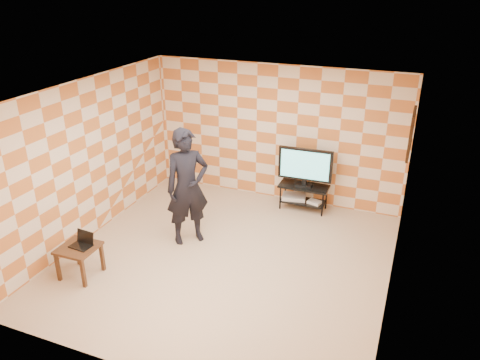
% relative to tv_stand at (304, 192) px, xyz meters
% --- Properties ---
extents(floor, '(5.00, 5.00, 0.00)m').
position_rel_tv_stand_xyz_m(floor, '(-0.69, -2.18, -0.36)').
color(floor, tan).
rests_on(floor, ground).
extents(wall_back, '(5.00, 0.02, 2.70)m').
position_rel_tv_stand_xyz_m(wall_back, '(-0.69, 0.32, 0.99)').
color(wall_back, beige).
rests_on(wall_back, ground).
extents(wall_front, '(5.00, 0.02, 2.70)m').
position_rel_tv_stand_xyz_m(wall_front, '(-0.69, -4.68, 0.99)').
color(wall_front, beige).
rests_on(wall_front, ground).
extents(wall_left, '(0.02, 5.00, 2.70)m').
position_rel_tv_stand_xyz_m(wall_left, '(-3.19, -2.18, 0.99)').
color(wall_left, beige).
rests_on(wall_left, ground).
extents(wall_right, '(0.02, 5.00, 2.70)m').
position_rel_tv_stand_xyz_m(wall_right, '(1.81, -2.18, 0.99)').
color(wall_right, beige).
rests_on(wall_right, ground).
extents(ceiling, '(5.00, 5.00, 0.02)m').
position_rel_tv_stand_xyz_m(ceiling, '(-0.69, -2.18, 2.34)').
color(ceiling, white).
rests_on(ceiling, wall_back).
extents(wall_art, '(0.04, 0.72, 0.72)m').
position_rel_tv_stand_xyz_m(wall_art, '(1.78, -0.63, 1.59)').
color(wall_art, black).
rests_on(wall_art, wall_right).
extents(tv_stand, '(0.94, 0.42, 0.50)m').
position_rel_tv_stand_xyz_m(tv_stand, '(0.00, 0.00, 0.00)').
color(tv_stand, black).
rests_on(tv_stand, floor).
extents(tv, '(1.02, 0.20, 0.74)m').
position_rel_tv_stand_xyz_m(tv, '(-0.00, -0.00, 0.55)').
color(tv, black).
rests_on(tv, tv_stand).
extents(dvd_player, '(0.50, 0.39, 0.08)m').
position_rel_tv_stand_xyz_m(dvd_player, '(-0.19, 0.03, -0.15)').
color(dvd_player, silver).
rests_on(dvd_player, tv_stand).
extents(game_console, '(0.28, 0.23, 0.06)m').
position_rel_tv_stand_xyz_m(game_console, '(0.23, -0.03, -0.16)').
color(game_console, silver).
rests_on(game_console, tv_stand).
extents(side_table, '(0.55, 0.55, 0.50)m').
position_rel_tv_stand_xyz_m(side_table, '(-2.56, -3.38, 0.05)').
color(side_table, '#341D12').
rests_on(side_table, floor).
extents(laptop, '(0.33, 0.27, 0.21)m').
position_rel_tv_stand_xyz_m(laptop, '(-2.52, -3.31, 0.18)').
color(laptop, black).
rests_on(laptop, side_table).
extents(person, '(0.85, 0.85, 1.99)m').
position_rel_tv_stand_xyz_m(person, '(-1.52, -1.84, 0.63)').
color(person, black).
rests_on(person, floor).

